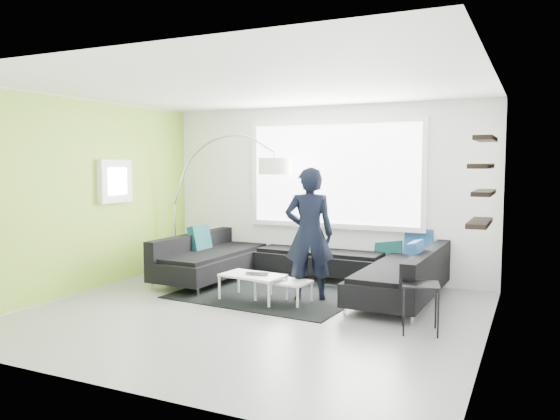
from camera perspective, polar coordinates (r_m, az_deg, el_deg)
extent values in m
plane|color=gray|center=(6.95, -3.00, -10.77)|extent=(5.50, 5.50, 0.00)
cube|color=white|center=(8.98, 4.54, 1.87)|extent=(5.50, 0.04, 2.80)
cube|color=white|center=(4.67, -17.76, -1.24)|extent=(5.50, 0.04, 2.80)
cube|color=white|center=(8.37, -19.87, 1.36)|extent=(0.04, 5.00, 2.80)
cube|color=white|center=(5.92, 21.07, -0.06)|extent=(0.04, 5.00, 2.80)
cube|color=white|center=(6.75, -3.11, 12.75)|extent=(5.50, 5.00, 0.04)
cube|color=#93C638|center=(8.36, -19.82, 1.36)|extent=(0.01, 5.00, 2.80)
cube|color=white|center=(8.87, 5.67, 3.76)|extent=(2.96, 0.06, 1.68)
cube|color=white|center=(8.75, -16.80, 2.90)|extent=(0.12, 0.66, 0.66)
cube|color=black|center=(6.31, 20.43, 2.98)|extent=(0.20, 1.24, 0.95)
cube|color=black|center=(8.24, 2.28, -6.76)|extent=(4.04, 2.57, 0.42)
cube|color=black|center=(8.18, 2.29, -4.25)|extent=(4.04, 2.57, 0.31)
cube|color=navy|center=(8.17, 2.29, -3.82)|extent=(3.55, 0.32, 0.44)
cube|color=black|center=(7.89, -1.26, -8.80)|extent=(2.63, 1.99, 0.01)
cube|color=silver|center=(7.49, -1.27, -8.17)|extent=(1.17, 0.77, 0.36)
cube|color=black|center=(6.35, 14.44, -9.88)|extent=(0.48, 0.48, 0.55)
imported|color=black|center=(7.46, 3.07, -2.52)|extent=(0.97, 0.90, 1.82)
imported|color=black|center=(7.44, -2.51, -6.75)|extent=(0.41, 0.34, 0.03)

